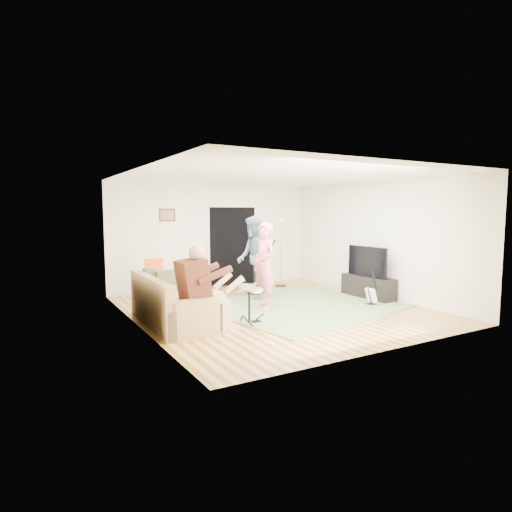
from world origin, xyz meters
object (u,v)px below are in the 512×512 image
(guitar_spare, at_px, (371,295))
(torchiere_lamp, at_px, (281,240))
(singer, at_px, (265,266))
(drum_kit, at_px, (249,307))
(television, at_px, (367,261))
(tv_cabinet, at_px, (368,287))
(dining_chair, at_px, (156,288))
(guitarist, at_px, (254,257))
(sofa, at_px, (167,309))

(guitar_spare, height_order, torchiere_lamp, torchiere_lamp)
(torchiere_lamp, bearing_deg, singer, -130.27)
(drum_kit, relative_size, television, 0.59)
(torchiere_lamp, distance_m, tv_cabinet, 2.66)
(guitar_spare, distance_m, tv_cabinet, 0.78)
(drum_kit, height_order, dining_chair, dining_chair)
(tv_cabinet, bearing_deg, drum_kit, -169.32)
(drum_kit, xyz_separation_m, guitar_spare, (3.01, 0.06, -0.09))
(singer, xyz_separation_m, guitar_spare, (2.14, -0.87, -0.68))
(torchiere_lamp, bearing_deg, television, -69.58)
(singer, relative_size, guitar_spare, 2.44)
(guitar_spare, distance_m, television, 0.99)
(singer, xyz_separation_m, tv_cabinet, (2.63, -0.27, -0.63))
(guitarist, distance_m, torchiere_lamp, 1.80)
(singer, xyz_separation_m, torchiere_lamp, (1.72, 2.03, 0.34))
(sofa, xyz_separation_m, guitarist, (2.46, 1.25, 0.66))
(dining_chair, bearing_deg, sofa, -99.79)
(torchiere_lamp, bearing_deg, tv_cabinet, -68.50)
(singer, relative_size, dining_chair, 1.83)
(drum_kit, bearing_deg, sofa, 153.37)
(dining_chair, distance_m, television, 4.78)
(drum_kit, bearing_deg, torchiere_lamp, 48.80)
(sofa, height_order, television, television)
(singer, bearing_deg, torchiere_lamp, 141.21)
(guitarist, height_order, guitar_spare, guitarist)
(television, bearing_deg, torchiere_lamp, 110.42)
(drum_kit, bearing_deg, singer, 46.83)
(singer, relative_size, guitarist, 0.93)
(dining_chair, bearing_deg, drum_kit, -68.19)
(sofa, relative_size, singer, 1.22)
(drum_kit, xyz_separation_m, guitarist, (1.17, 1.90, 0.65))
(tv_cabinet, relative_size, television, 1.21)
(singer, bearing_deg, dining_chair, -129.67)
(television, bearing_deg, guitar_spare, -126.06)
(sofa, distance_m, television, 4.78)
(drum_kit, bearing_deg, guitarist, 58.48)
(sofa, relative_size, torchiere_lamp, 1.20)
(tv_cabinet, bearing_deg, dining_chair, 157.44)
(torchiere_lamp, distance_m, television, 2.48)
(torchiere_lamp, bearing_deg, guitar_spare, -81.83)
(guitarist, distance_m, tv_cabinet, 2.73)
(guitarist, bearing_deg, sofa, -44.99)
(torchiere_lamp, bearing_deg, guitarist, -143.41)
(guitar_spare, bearing_deg, sofa, 172.16)
(sofa, relative_size, guitar_spare, 2.97)
(sofa, bearing_deg, television, 0.12)
(torchiere_lamp, bearing_deg, drum_kit, -131.20)
(guitar_spare, bearing_deg, television, 53.94)
(torchiere_lamp, xyz_separation_m, tv_cabinet, (0.91, -2.30, -0.98))
(sofa, xyz_separation_m, guitar_spare, (4.31, -0.59, -0.08))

